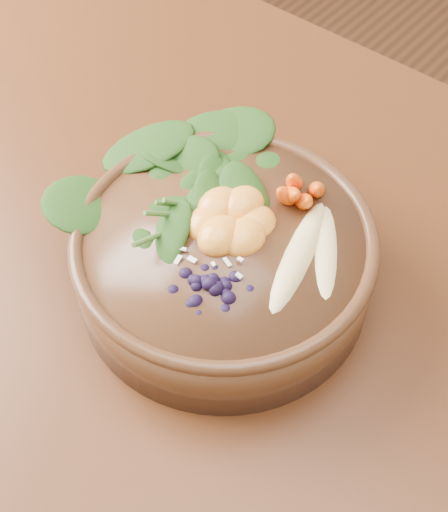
{
  "coord_description": "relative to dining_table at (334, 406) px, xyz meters",
  "views": [
    {
      "loc": [
        0.13,
        -0.35,
        1.37
      ],
      "look_at": [
        -0.15,
        -0.0,
        0.8
      ],
      "focal_mm": 50.0,
      "sensor_mm": 36.0,
      "label": 1
    }
  ],
  "objects": [
    {
      "name": "dining_table",
      "position": [
        0.0,
        0.0,
        0.0
      ],
      "size": [
        1.6,
        0.9,
        0.75
      ],
      "color": "#331C0C",
      "rests_on": "ground"
    },
    {
      "name": "stoneware_bowl",
      "position": [
        -0.15,
        -0.0,
        0.13
      ],
      "size": [
        0.4,
        0.4,
        0.08
      ],
      "primitive_type": "cylinder",
      "rotation": [
        0.0,
        0.0,
        0.41
      ],
      "color": "#52301A",
      "rests_on": "dining_table"
    },
    {
      "name": "kale_heap",
      "position": [
        -0.22,
        0.04,
        0.2
      ],
      "size": [
        0.25,
        0.24,
        0.05
      ],
      "primitive_type": null,
      "rotation": [
        0.0,
        0.0,
        0.41
      ],
      "color": "#1C3F10",
      "rests_on": "stoneware_bowl"
    },
    {
      "name": "carrot_cluster",
      "position": [
        -0.14,
        0.09,
        0.22
      ],
      "size": [
        0.08,
        0.08,
        0.08
      ],
      "primitive_type": null,
      "rotation": [
        0.0,
        0.0,
        0.41
      ],
      "color": "#FB5910",
      "rests_on": "stoneware_bowl"
    },
    {
      "name": "banana_halves",
      "position": [
        -0.07,
        0.04,
        0.19
      ],
      "size": [
        0.11,
        0.17,
        0.03
      ],
      "rotation": [
        0.0,
        0.0,
        0.41
      ],
      "color": "#E0CC84",
      "rests_on": "stoneware_bowl"
    },
    {
      "name": "mandarin_cluster",
      "position": [
        -0.16,
        0.01,
        0.19
      ],
      "size": [
        0.12,
        0.12,
        0.03
      ],
      "primitive_type": null,
      "rotation": [
        0.0,
        0.0,
        0.41
      ],
      "color": "orange",
      "rests_on": "stoneware_bowl"
    },
    {
      "name": "blueberry_pile",
      "position": [
        -0.13,
        -0.06,
        0.2
      ],
      "size": [
        0.17,
        0.15,
        0.04
      ],
      "primitive_type": null,
      "rotation": [
        0.0,
        0.0,
        0.41
      ],
      "color": "black",
      "rests_on": "stoneware_bowl"
    },
    {
      "name": "coconut_flakes",
      "position": [
        -0.14,
        -0.02,
        0.18
      ],
      "size": [
        0.12,
        0.11,
        0.01
      ],
      "primitive_type": null,
      "rotation": [
        0.0,
        0.0,
        0.41
      ],
      "color": "white",
      "rests_on": "stoneware_bowl"
    }
  ]
}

